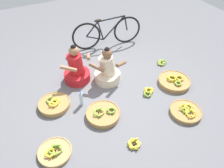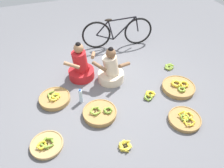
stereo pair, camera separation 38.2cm
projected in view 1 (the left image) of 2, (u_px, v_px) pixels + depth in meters
The scene contains 13 objects.
ground_plane at pixel (107, 91), 4.20m from camera, with size 10.00×10.00×0.00m, color slate.
vendor_woman_front at pixel (107, 71), 4.28m from camera, with size 0.73×0.53×0.78m.
vendor_woman_behind at pixel (76, 69), 4.28m from camera, with size 0.70×0.55×0.82m.
bicycle_leaning at pixel (107, 33), 5.20m from camera, with size 1.69×0.29×0.73m.
banana_basket_back_right at pixel (103, 114), 3.70m from camera, with size 0.58×0.58×0.16m.
banana_basket_near_bicycle at pixel (174, 81), 4.34m from camera, with size 0.63×0.63×0.17m.
banana_basket_near_vendor at pixel (186, 111), 3.76m from camera, with size 0.55×0.55×0.14m.
banana_basket_front_left at pixel (54, 104), 3.87m from camera, with size 0.57×0.57×0.16m.
banana_basket_mid_right at pixel (55, 152), 3.18m from camera, with size 0.50×0.50×0.13m.
loose_bananas_back_center at pixel (162, 63), 4.85m from camera, with size 0.23×0.23×0.09m.
loose_bananas_back_left at pixel (148, 91), 4.15m from camera, with size 0.28×0.27×0.08m.
loose_bananas_front_center at pixel (134, 144), 3.29m from camera, with size 0.23×0.24×0.10m.
water_bottle at pixel (81, 99), 3.84m from camera, with size 0.07×0.07×0.31m.
Camera 1 is at (-1.30, -2.75, 2.90)m, focal length 34.94 mm.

